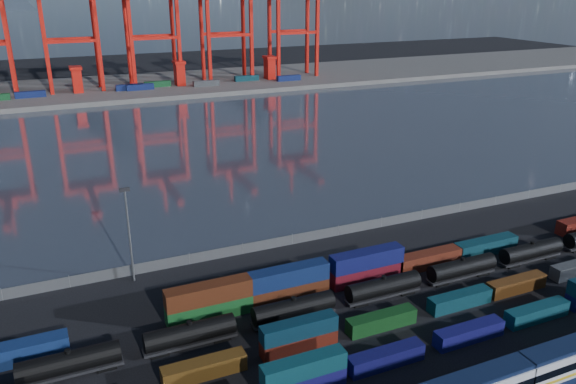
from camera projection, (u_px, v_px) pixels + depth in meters
name	position (u px, v px, depth m)	size (l,w,h in m)	color
ground	(369.00, 320.00, 83.24)	(700.00, 700.00, 0.00)	black
harbor_water	(190.00, 144.00, 173.21)	(700.00, 700.00, 0.00)	#303946
far_quay	(133.00, 87.00, 262.83)	(700.00, 70.00, 2.00)	#514F4C
container_row_south	(447.00, 336.00, 76.50)	(139.47, 2.20, 4.68)	#3F4144
container_row_mid	(436.00, 304.00, 84.42)	(139.91, 2.20, 4.68)	#434648
container_row_north	(345.00, 275.00, 91.75)	(142.22, 2.63, 5.60)	navy
tanker_string	(383.00, 287.00, 88.18)	(136.96, 2.78, 3.98)	black
waterfront_fence	(292.00, 240.00, 106.88)	(160.12, 0.12, 2.20)	#595B5E
yard_light_mast	(129.00, 230.00, 90.93)	(1.60, 0.40, 16.60)	slate
gantry_cranes	(110.00, 4.00, 241.28)	(198.92, 45.92, 62.18)	red
quay_containers	(113.00, 89.00, 245.42)	(172.58, 10.99, 2.60)	navy
straddle_carriers	(130.00, 76.00, 250.93)	(140.00, 7.00, 11.10)	red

